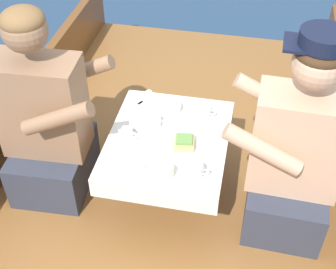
# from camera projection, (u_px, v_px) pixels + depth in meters

# --- Properties ---
(ground_plane) EXTENTS (60.00, 60.00, 0.00)m
(ground_plane) POSITION_uv_depth(u_px,v_px,m) (168.00, 225.00, 2.69)
(ground_plane) COLOR navy
(boat_deck) EXTENTS (1.88, 3.41, 0.31)m
(boat_deck) POSITION_uv_depth(u_px,v_px,m) (168.00, 208.00, 2.59)
(boat_deck) COLOR brown
(boat_deck) RESTS_ON ground_plane
(gunwale_port) EXTENTS (0.06, 3.41, 0.33)m
(gunwale_port) POSITION_uv_depth(u_px,v_px,m) (3.00, 143.00, 2.52)
(gunwale_port) COLOR brown
(gunwale_port) RESTS_ON boat_deck
(cockpit_table) EXTENTS (0.58, 0.69, 0.36)m
(cockpit_table) POSITION_uv_depth(u_px,v_px,m) (168.00, 144.00, 2.29)
(cockpit_table) COLOR #B2B2B7
(cockpit_table) RESTS_ON boat_deck
(person_port) EXTENTS (0.54, 0.46, 1.01)m
(person_port) POSITION_uv_depth(u_px,v_px,m) (46.00, 124.00, 2.27)
(person_port) COLOR #333847
(person_port) RESTS_ON boat_deck
(person_starboard) EXTENTS (0.53, 0.45, 1.04)m
(person_starboard) POSITION_uv_depth(u_px,v_px,m) (294.00, 156.00, 2.08)
(person_starboard) COLOR #333847
(person_starboard) RESTS_ON boat_deck
(plate_sandwich) EXTENTS (0.20, 0.20, 0.01)m
(plate_sandwich) POSITION_uv_depth(u_px,v_px,m) (184.00, 146.00, 2.21)
(plate_sandwich) COLOR white
(plate_sandwich) RESTS_ON cockpit_table
(plate_bread) EXTENTS (0.16, 0.16, 0.01)m
(plate_bread) POSITION_uv_depth(u_px,v_px,m) (128.00, 167.00, 2.10)
(plate_bread) COLOR white
(plate_bread) RESTS_ON cockpit_table
(sandwich) EXTENTS (0.10, 0.10, 0.05)m
(sandwich) POSITION_uv_depth(u_px,v_px,m) (184.00, 142.00, 2.19)
(sandwich) COLOR tan
(sandwich) RESTS_ON plate_sandwich
(bowl_port_near) EXTENTS (0.14, 0.14, 0.04)m
(bowl_port_near) POSITION_uv_depth(u_px,v_px,m) (168.00, 107.00, 2.40)
(bowl_port_near) COLOR white
(bowl_port_near) RESTS_ON cockpit_table
(bowl_starboard_near) EXTENTS (0.14, 0.14, 0.04)m
(bowl_starboard_near) POSITION_uv_depth(u_px,v_px,m) (147.00, 122.00, 2.32)
(bowl_starboard_near) COLOR white
(bowl_starboard_near) RESTS_ON cockpit_table
(coffee_cup_port) EXTENTS (0.09, 0.07, 0.06)m
(coffee_cup_port) POSITION_uv_depth(u_px,v_px,m) (204.00, 112.00, 2.36)
(coffee_cup_port) COLOR white
(coffee_cup_port) RESTS_ON cockpit_table
(coffee_cup_starboard) EXTENTS (0.10, 0.07, 0.07)m
(coffee_cup_starboard) POSITION_uv_depth(u_px,v_px,m) (195.00, 171.00, 2.04)
(coffee_cup_starboard) COLOR white
(coffee_cup_starboard) RESTS_ON cockpit_table
(coffee_cup_center) EXTENTS (0.10, 0.07, 0.06)m
(coffee_cup_center) POSITION_uv_depth(u_px,v_px,m) (126.00, 135.00, 2.23)
(coffee_cup_center) COLOR white
(coffee_cup_center) RESTS_ON cockpit_table
(tin_can) EXTENTS (0.07, 0.07, 0.05)m
(tin_can) POSITION_uv_depth(u_px,v_px,m) (167.00, 172.00, 2.05)
(tin_can) COLOR silver
(tin_can) RESTS_ON cockpit_table
(utensil_fork_starboard) EXTENTS (0.10, 0.16, 0.00)m
(utensil_fork_starboard) POSITION_uv_depth(u_px,v_px,m) (134.00, 107.00, 2.43)
(utensil_fork_starboard) COLOR silver
(utensil_fork_starboard) RESTS_ON cockpit_table
(utensil_knife_starboard) EXTENTS (0.11, 0.14, 0.00)m
(utensil_knife_starboard) POSITION_uv_depth(u_px,v_px,m) (206.00, 164.00, 2.12)
(utensil_knife_starboard) COLOR silver
(utensil_knife_starboard) RESTS_ON cockpit_table
(utensil_fork_port) EXTENTS (0.16, 0.09, 0.00)m
(utensil_fork_port) POSITION_uv_depth(u_px,v_px,m) (159.00, 151.00, 2.19)
(utensil_fork_port) COLOR silver
(utensil_fork_port) RESTS_ON cockpit_table
(utensil_spoon_port) EXTENTS (0.04, 0.17, 0.01)m
(utensil_spoon_port) POSITION_uv_depth(u_px,v_px,m) (148.00, 96.00, 2.51)
(utensil_spoon_port) COLOR silver
(utensil_spoon_port) RESTS_ON cockpit_table
(utensil_spoon_starboard) EXTENTS (0.16, 0.08, 0.01)m
(utensil_spoon_starboard) POSITION_uv_depth(u_px,v_px,m) (198.00, 103.00, 2.46)
(utensil_spoon_starboard) COLOR silver
(utensil_spoon_starboard) RESTS_ON cockpit_table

